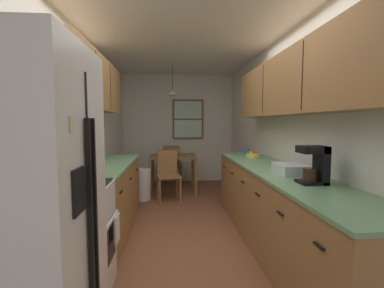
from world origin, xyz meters
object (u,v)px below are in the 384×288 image
Objects in this scene: refrigerator at (23,218)px; table_serving_bowl at (174,154)px; dish_rack at (291,169)px; dining_chair_near at (168,173)px; trash_bin at (142,184)px; storage_canister at (85,166)px; fruit_bowl at (253,155)px; stove_range at (68,241)px; coffee_maker at (316,164)px; microwave_over_range at (47,83)px; dining_table at (173,161)px; dining_chair_far at (172,163)px; mug_by_coffeemaker at (247,152)px.

refrigerator is 4.11m from table_serving_bowl.
refrigerator is at bearing -150.86° from dish_rack.
dining_chair_near reaches higher than trash_bin.
storage_canister is (-0.77, -2.18, 0.50)m from dining_chair_near.
storage_canister is 0.94× the size of fruit_bowl.
table_serving_bowl is (0.88, 3.33, 0.30)m from stove_range.
coffee_maker is (2.04, 0.00, 0.60)m from stove_range.
microwave_over_range reaches higher than dish_rack.
refrigerator is 1.95× the size of dining_table.
dining_chair_far is 2.55m from fruit_bowl.
trash_bin is at bearing 83.81° from stove_range.
trash_bin is 3.28× the size of table_serving_bowl.
coffee_maker reaches higher than dining_chair_far.
dining_chair_far is at bearing 75.97° from storage_canister.
microwave_over_range is at bearing -179.89° from coffee_maker.
mug_by_coffeemaker is at bearing -58.12° from dining_chair_far.
trash_bin is 2.71× the size of fruit_bowl.
microwave_over_range is 0.68× the size of dining_chair_far.
dish_rack is (2.03, 0.43, 0.48)m from stove_range.
refrigerator is at bearing -126.74° from mug_by_coffeemaker.
microwave_over_range is at bearing 179.97° from stove_range.
microwave_over_range is at bearing -106.52° from dining_table.
mug_by_coffeemaker is at bearing 91.33° from fruit_bowl.
microwave_over_range is 0.65× the size of dining_table.
dining_chair_near is at bearing 70.43° from storage_canister.
trash_bin is at bearing 127.20° from dish_rack.
refrigerator is 2.13m from coffee_maker.
table_serving_bowl is (0.02, 0.05, 0.15)m from dining_table.
dining_table is (0.82, 3.97, -0.29)m from refrigerator.
dish_rack is (2.04, -0.07, -0.05)m from storage_canister.
mug_by_coffeemaker reaches higher than dining_chair_near.
refrigerator is 8.76× the size of fruit_bowl.
dining_chair_near is 1.51m from mug_by_coffeemaker.
dining_chair_far is 3.54m from storage_canister.
storage_canister is at bearing 178.01° from dish_rack.
microwave_over_range is 2.92× the size of fruit_bowl.
mug_by_coffeemaker is 0.70× the size of table_serving_bowl.
trash_bin is at bearing -134.81° from dining_table.
dish_rack is at bearing -71.09° from dining_chair_far.
dining_chair_far is (0.80, 4.58, -0.41)m from refrigerator.
dining_table is 3.11m from dish_rack.
dining_chair_far is 7.44× the size of mug_by_coffeemaker.
dish_rack is (-0.01, -1.26, 0.01)m from fruit_bowl.
stove_range is 1.22× the size of dining_chair_near.
mug_by_coffeemaker reaches higher than trash_bin.
storage_canister is at bearing 90.64° from stove_range.
stove_range reaches higher than storage_canister.
dish_rack is at bearing -52.80° from trash_bin.
table_serving_bowl is at bearing 111.64° from dish_rack.
mug_by_coffeemaker is at bearing 90.36° from coffee_maker.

